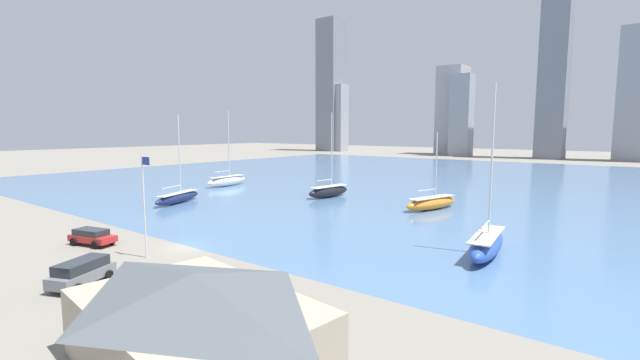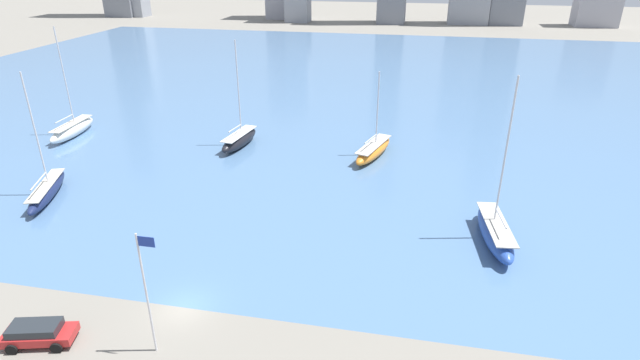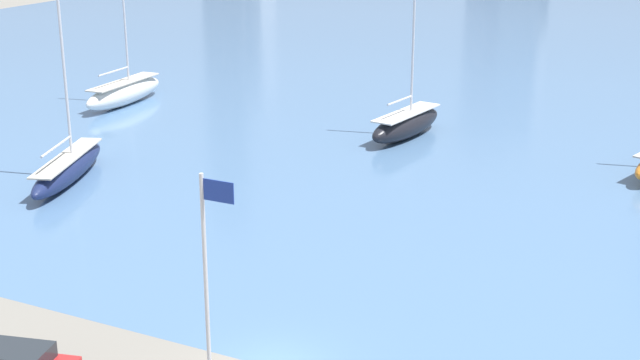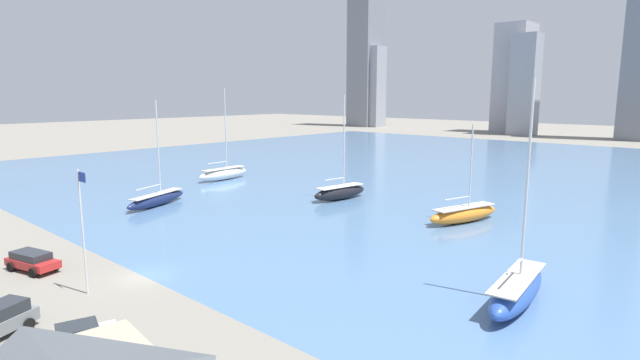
% 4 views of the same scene
% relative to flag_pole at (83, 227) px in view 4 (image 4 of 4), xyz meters
% --- Properties ---
extents(ground_plane, '(500.00, 500.00, 0.00)m').
position_rel_flag_pole_xyz_m(ground_plane, '(-0.20, 4.54, -5.10)').
color(ground_plane, gray).
extents(harbor_water, '(180.00, 140.00, 0.00)m').
position_rel_flag_pole_xyz_m(harbor_water, '(-0.20, 74.54, -5.10)').
color(harbor_water, '#4C7099').
rests_on(harbor_water, ground_plane).
extents(flag_pole, '(1.24, 0.14, 9.26)m').
position_rel_flag_pole_xyz_m(flag_pole, '(0.00, 0.00, 0.00)').
color(flag_pole, silver).
rests_on(flag_pole, ground_plane).
extents(distant_city_skyline, '(195.14, 21.54, 74.22)m').
position_rel_flag_pole_xyz_m(distant_city_skyline, '(-13.98, 176.34, 24.50)').
color(distant_city_skyline, slate).
rests_on(distant_city_skyline, ground_plane).
extents(sailboat_blue, '(3.49, 10.47, 15.57)m').
position_rel_flag_pole_xyz_m(sailboat_blue, '(24.17, 19.07, -3.98)').
color(sailboat_blue, '#284CA8').
rests_on(sailboat_blue, harbor_water).
extents(sailboat_navy, '(5.43, 10.77, 13.82)m').
position_rel_flag_pole_xyz_m(sailboat_navy, '(-23.06, 18.96, -4.16)').
color(sailboat_navy, '#19234C').
rests_on(sailboat_navy, harbor_water).
extents(sailboat_orange, '(5.03, 10.54, 11.20)m').
position_rel_flag_pole_xyz_m(sailboat_orange, '(10.93, 38.04, -4.11)').
color(sailboat_orange, orange).
rests_on(sailboat_orange, harbor_water).
extents(sailboat_white, '(2.65, 10.41, 15.55)m').
position_rel_flag_pole_xyz_m(sailboat_white, '(-33.13, 37.44, -3.98)').
color(sailboat_white, white).
rests_on(sailboat_white, harbor_water).
extents(sailboat_black, '(3.39, 9.34, 14.44)m').
position_rel_flag_pole_xyz_m(sailboat_black, '(-7.70, 38.23, -4.03)').
color(sailboat_black, black).
rests_on(sailboat_black, harbor_water).
extents(parked_wagon_red, '(5.08, 3.08, 1.62)m').
position_rel_flag_pole_xyz_m(parked_wagon_red, '(-8.33, -0.95, -4.20)').
color(parked_wagon_red, '#B22323').
rests_on(parked_wagon_red, ground_plane).
extents(parked_sedan_silver, '(3.24, 4.75, 1.53)m').
position_rel_flag_pole_xyz_m(parked_sedan_silver, '(7.93, -3.96, -4.29)').
color(parked_sedan_silver, '#B7B7BC').
rests_on(parked_sedan_silver, ground_plane).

